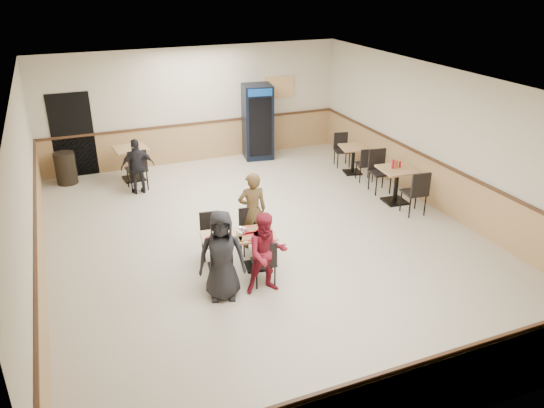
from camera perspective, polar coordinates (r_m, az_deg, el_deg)
name	(u,v)px	position (r m, az deg, el deg)	size (l,w,h in m)	color
ground	(266,239)	(10.29, -0.64, -3.83)	(10.00, 10.00, 0.00)	beige
room_shell	(295,159)	(12.85, 2.49, 4.85)	(10.00, 10.00, 10.00)	silver
main_table	(239,246)	(9.13, -3.58, -4.58)	(1.33, 0.81, 0.67)	black
main_chairs	(236,248)	(9.13, -3.86, -4.73)	(1.31, 1.62, 0.85)	black
diner_woman_left	(222,256)	(8.27, -5.42, -5.55)	(0.73, 0.47, 1.49)	black
diner_woman_right	(267,253)	(8.41, -0.56, -5.32)	(0.67, 0.52, 1.38)	maroon
diner_man_opposite	(252,210)	(9.73, -2.12, -0.70)	(0.54, 0.35, 1.48)	brown
lone_diner	(138,166)	(12.53, -14.25, 3.94)	(0.76, 0.32, 1.30)	black
tabletop_clutter	(241,235)	(8.97, -3.39, -3.36)	(1.11, 0.60, 0.12)	red
side_table_near	(397,180)	(12.00, 13.26, 2.54)	(0.81, 0.81, 0.80)	black
side_table_near_chair_south	(414,191)	(11.54, 15.05, 1.32)	(0.47, 0.47, 1.01)	black
side_table_near_chair_north	(380,171)	(12.50, 11.59, 3.45)	(0.47, 0.47, 1.01)	black
side_table_far	(353,156)	(13.58, 8.74, 5.17)	(0.78, 0.78, 0.70)	black
side_table_far_chair_south	(365,163)	(13.14, 9.97, 4.33)	(0.41, 0.41, 0.89)	black
side_table_far_chair_north	(342,150)	(14.05, 7.57, 5.79)	(0.41, 0.41, 0.89)	black
condiment_caddy	(396,164)	(11.90, 13.17, 4.20)	(0.23, 0.06, 0.20)	red
back_table	(132,158)	(13.43, -14.84, 4.76)	(0.82, 0.82, 0.82)	black
back_table_chair_lone	(136,168)	(12.82, -14.39, 3.76)	(0.48, 0.48, 1.04)	black
pepsi_cooler	(258,122)	(14.46, -1.56, 8.83)	(0.86, 0.87, 2.00)	black
trash_bin	(66,168)	(13.73, -21.31, 3.61)	(0.49, 0.49, 0.78)	black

